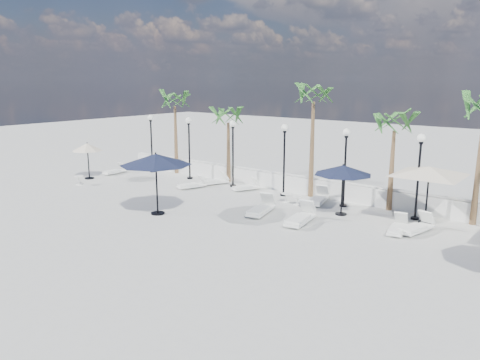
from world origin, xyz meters
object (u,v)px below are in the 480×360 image
Objects in this scene: lounger_6 at (318,199)px; lounger_1 at (115,171)px; parasol_navy_left at (156,160)px; parasol_cream_sq_a at (430,167)px; lounger_0 at (214,181)px; lounger_2 at (192,185)px; lounger_5 at (261,208)px; lounger_3 at (246,187)px; lounger_8 at (398,227)px; lounger_4 at (301,218)px; lounger_7 at (417,227)px; parasol_cream_small at (87,148)px; parasol_navy_mid at (343,170)px.

lounger_1 is at bearing 172.76° from lounger_6.
parasol_navy_left is at bearing -142.34° from lounger_6.
parasol_cream_sq_a is (19.53, 1.66, 2.29)m from lounger_1.
lounger_2 is (-0.36, -1.54, -0.01)m from lounger_0.
parasol_navy_left reaches higher than lounger_5.
parasol_cream_sq_a is at bearing 13.63° from lounger_5.
lounger_3 is 9.59m from lounger_8.
lounger_0 is 11.93m from lounger_8.
lounger_2 reaches higher than lounger_3.
lounger_3 is at bearing 23.62° from lounger_0.
lounger_4 is at bearing -7.96° from lounger_3.
lounger_7 is 0.61× the size of parasol_navy_left.
lounger_4 is 0.68× the size of parasol_navy_left.
lounger_0 reaches higher than lounger_3.
parasol_cream_small is (-14.27, -3.62, 1.72)m from lounger_6.
lounger_0 is 1.10× the size of lounger_3.
parasol_cream_sq_a reaches higher than lounger_5.
lounger_1 is 2.62m from parasol_cream_small.
lounger_5 is (6.17, -1.77, 0.05)m from lounger_2.
lounger_1 is at bearing -177.85° from parasol_navy_mid.
lounger_6 is at bearing 23.68° from lounger_0.
parasol_navy_mid is at bearing -0.55° from lounger_1.
lounger_7 reaches higher than lounger_3.
lounger_3 is at bearing 20.47° from parasol_cream_small.
lounger_5 is 1.23× the size of lounger_8.
lounger_4 is 3.07m from parasol_navy_mid.
lounger_8 is at bearing -128.46° from lounger_7.
lounger_0 is 0.70× the size of parasol_navy_mid.
lounger_0 is 12.44m from parasol_cream_sq_a.
parasol_cream_sq_a is at bearing 2.16° from lounger_1.
lounger_1 is at bearing -146.76° from lounger_3.
lounger_4 is 1.08× the size of lounger_6.
parasol_cream_sq_a is (10.22, 6.25, -0.06)m from parasol_navy_left.
parasol_navy_mid is 1.15× the size of parasol_cream_small.
parasol_navy_left reaches higher than lounger_7.
parasol_navy_left is 0.60× the size of parasol_cream_sq_a.
lounger_4 is at bearing 0.47° from lounger_0.
parasol_cream_small is (-16.06, -2.54, -0.12)m from parasol_navy_mid.
lounger_2 is at bearing -79.63° from lounger_0.
lounger_0 is 0.84× the size of lounger_5.
lounger_2 is at bearing -127.42° from lounger_3.
parasol_navy_left reaches higher than lounger_4.
lounger_0 is 8.71m from lounger_4.
lounger_7 is 2.72m from parasol_cream_sq_a.
parasol_cream_small reaches higher than lounger_1.
lounger_3 is at bearing 170.45° from parasol_navy_mid.
lounger_0 is at bearing 166.07° from lounger_6.
lounger_5 is (5.81, -3.30, 0.04)m from lounger_0.
parasol_cream_sq_a is (6.43, 3.28, 2.23)m from lounger_5.
lounger_0 is at bearing 107.81° from parasol_navy_left.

